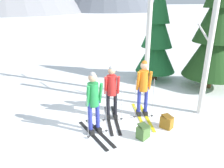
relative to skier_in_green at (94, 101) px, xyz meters
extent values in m
plane|color=white|center=(0.58, 0.24, -0.95)|extent=(400.00, 400.00, 0.00)
cube|color=black|center=(0.12, -0.07, -0.94)|extent=(0.37, 1.56, 0.02)
cube|color=black|center=(-0.09, -0.11, -0.94)|extent=(0.37, 1.56, 0.02)
cube|color=black|center=(0.11, 0.03, -0.87)|extent=(0.16, 0.28, 0.12)
cylinder|color=#2D389E|center=(0.11, 0.03, -0.42)|extent=(0.11, 0.11, 0.82)
cube|color=black|center=(-0.11, -0.01, -0.87)|extent=(0.16, 0.28, 0.12)
cylinder|color=#2D389E|center=(-0.11, -0.01, -0.42)|extent=(0.11, 0.11, 0.82)
cylinder|color=#238C42|center=(0.00, 0.01, 0.18)|extent=(0.28, 0.28, 0.61)
sphere|color=tan|center=(0.00, 0.01, 0.63)|extent=(0.22, 0.22, 0.22)
sphere|color=gray|center=(0.00, 0.01, 0.69)|extent=(0.17, 0.17, 0.17)
cylinder|color=#238C42|center=(0.19, -0.02, 0.19)|extent=(0.11, 0.21, 0.58)
cylinder|color=#238C42|center=(-0.17, -0.08, 0.19)|extent=(0.11, 0.21, 0.58)
cylinder|color=#A5A5AD|center=(0.30, -0.12, -0.34)|extent=(0.02, 0.02, 1.23)
cylinder|color=black|center=(0.30, -0.12, -0.89)|extent=(0.07, 0.07, 0.01)
cylinder|color=#A5A5AD|center=(-0.23, -0.22, -0.34)|extent=(0.02, 0.02, 1.23)
cylinder|color=black|center=(-0.23, -0.22, -0.89)|extent=(0.07, 0.07, 0.01)
cube|color=black|center=(0.80, 0.43, -0.94)|extent=(0.51, 1.69, 0.02)
cube|color=black|center=(0.59, 0.48, -0.94)|extent=(0.51, 1.69, 0.02)
cube|color=black|center=(0.83, 0.53, -0.87)|extent=(0.17, 0.28, 0.12)
cylinder|color=black|center=(0.83, 0.53, -0.44)|extent=(0.11, 0.11, 0.79)
cube|color=black|center=(0.61, 0.58, -0.87)|extent=(0.17, 0.28, 0.12)
cylinder|color=black|center=(0.61, 0.58, -0.44)|extent=(0.11, 0.11, 0.79)
cylinder|color=red|center=(0.72, 0.55, 0.13)|extent=(0.28, 0.28, 0.59)
sphere|color=tan|center=(0.72, 0.55, 0.56)|extent=(0.21, 0.21, 0.21)
sphere|color=gray|center=(0.72, 0.55, 0.63)|extent=(0.16, 0.16, 0.16)
cylinder|color=red|center=(0.88, 0.45, 0.15)|extent=(0.13, 0.21, 0.56)
cylinder|color=red|center=(0.53, 0.54, 0.15)|extent=(0.13, 0.21, 0.56)
cylinder|color=#A5A5AD|center=(0.94, 0.31, -0.36)|extent=(0.02, 0.02, 1.18)
cylinder|color=black|center=(0.94, 0.31, -0.89)|extent=(0.07, 0.07, 0.01)
cylinder|color=#A5A5AD|center=(0.41, 0.45, -0.36)|extent=(0.02, 0.02, 1.18)
cylinder|color=black|center=(0.41, 0.45, -0.89)|extent=(0.07, 0.07, 0.01)
cube|color=#4C7238|center=(0.76, 0.72, 0.16)|extent=(0.29, 0.22, 0.36)
cube|color=yellow|center=(1.75, 0.26, -0.94)|extent=(0.54, 1.75, 0.02)
cube|color=yellow|center=(1.54, 0.31, -0.94)|extent=(0.54, 1.75, 0.02)
cube|color=black|center=(1.77, 0.35, -0.87)|extent=(0.17, 0.28, 0.12)
cylinder|color=#2D389E|center=(1.77, 0.35, -0.41)|extent=(0.11, 0.11, 0.84)
cube|color=black|center=(1.56, 0.41, -0.87)|extent=(0.17, 0.28, 0.12)
cylinder|color=#2D389E|center=(1.56, 0.41, -0.41)|extent=(0.11, 0.11, 0.84)
cylinder|color=orange|center=(1.67, 0.38, 0.20)|extent=(0.28, 0.28, 0.63)
sphere|color=tan|center=(1.67, 0.38, 0.66)|extent=(0.23, 0.23, 0.23)
sphere|color=#B76019|center=(1.67, 0.38, 0.73)|extent=(0.17, 0.17, 0.17)
cylinder|color=orange|center=(1.83, 0.28, 0.22)|extent=(0.13, 0.22, 0.60)
cylinder|color=orange|center=(1.48, 0.37, 0.22)|extent=(0.13, 0.22, 0.60)
cylinder|color=#A5A5AD|center=(1.88, 0.14, -0.32)|extent=(0.02, 0.02, 1.26)
cylinder|color=black|center=(1.88, 0.14, -0.89)|extent=(0.07, 0.07, 0.01)
cylinder|color=#A5A5AD|center=(1.36, 0.28, -0.32)|extent=(0.02, 0.02, 1.26)
cylinder|color=black|center=(1.36, 0.28, -0.89)|extent=(0.07, 0.07, 0.01)
cube|color=#4C7238|center=(1.71, 0.55, 0.23)|extent=(0.29, 0.22, 0.36)
cylinder|color=#51381E|center=(3.85, 3.14, -0.54)|extent=(0.25, 0.25, 0.82)
cone|color=#195628|center=(3.85, 3.14, 0.32)|extent=(1.74, 1.74, 1.72)
cone|color=#195628|center=(3.85, 3.14, 1.40)|extent=(1.33, 1.33, 1.72)
cone|color=#195628|center=(3.85, 3.14, 2.40)|extent=(0.95, 0.95, 1.72)
cylinder|color=#51381E|center=(5.36, 1.48, -0.44)|extent=(0.32, 0.32, 1.02)
cone|color=#1E4219|center=(5.36, 1.48, 0.64)|extent=(2.19, 2.19, 2.16)
cone|color=#1E4219|center=(5.36, 1.48, 2.00)|extent=(1.67, 1.67, 2.16)
cylinder|color=silver|center=(3.46, -0.17, 1.30)|extent=(0.16, 0.16, 4.51)
cylinder|color=silver|center=(3.40, 0.06, 1.53)|extent=(0.17, 0.50, 0.55)
cylinder|color=silver|center=(2.54, 1.70, 1.59)|extent=(0.17, 0.17, 5.07)
cube|color=#99661E|center=(1.96, -0.51, -0.78)|extent=(0.36, 0.40, 0.34)
cube|color=brown|center=(1.96, -0.51, -0.59)|extent=(0.22, 0.28, 0.04)
cube|color=#4C7238|center=(1.11, -0.70, -0.78)|extent=(0.39, 0.35, 0.34)
cube|color=#39562A|center=(1.11, -0.70, -0.59)|extent=(0.22, 0.28, 0.04)
camera|label=1|loc=(-1.43, -4.87, 2.40)|focal=34.80mm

